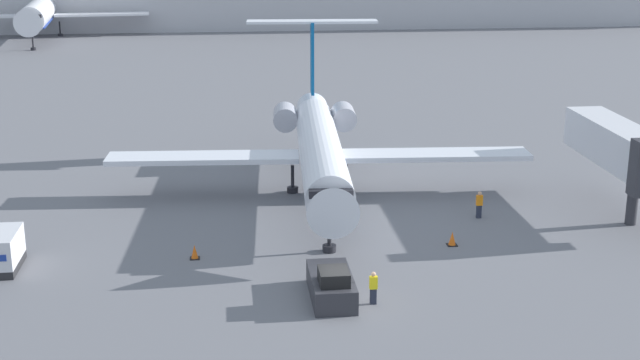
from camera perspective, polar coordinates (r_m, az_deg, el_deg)
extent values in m
plane|color=slate|center=(45.17, 1.47, -7.92)|extent=(600.00, 600.00, 0.00)
cylinder|color=silver|center=(60.37, 0.04, 1.86)|extent=(4.21, 22.16, 2.90)
cone|color=silver|center=(48.71, 0.77, -1.75)|extent=(3.03, 2.49, 2.90)
cube|color=black|center=(49.43, 0.70, -0.85)|extent=(2.50, 0.85, 0.44)
cone|color=silver|center=(72.63, -0.47, 4.36)|extent=(2.79, 3.34, 2.61)
cube|color=#0C5999|center=(60.62, 0.03, 1.00)|extent=(3.79, 19.95, 0.20)
cube|color=silver|center=(62.51, 7.36, 1.61)|extent=(13.31, 3.50, 0.36)
cube|color=silver|center=(61.74, -7.49, 1.42)|extent=(13.31, 3.50, 0.36)
cylinder|color=#ADADB7|center=(69.41, 1.53, 4.09)|extent=(2.01, 3.07, 1.84)
cylinder|color=#ADADB7|center=(69.22, -2.24, 4.05)|extent=(2.01, 3.07, 1.84)
cube|color=#0C5999|center=(72.48, -0.50, 7.83)|extent=(0.37, 2.21, 5.79)
cube|color=silver|center=(72.10, -0.51, 10.10)|extent=(10.51, 2.42, 0.20)
cylinder|color=black|center=(51.54, 0.60, -3.57)|extent=(0.24, 0.24, 1.98)
cylinder|color=black|center=(51.82, 0.60, -4.39)|extent=(0.80, 0.80, 0.40)
cylinder|color=black|center=(62.60, -1.77, 0.07)|extent=(0.24, 0.24, 1.98)
cylinder|color=black|center=(62.83, -1.76, -0.62)|extent=(0.80, 0.80, 0.40)
cylinder|color=black|center=(62.78, 1.67, 0.12)|extent=(0.24, 0.24, 1.98)
cylinder|color=black|center=(63.01, 1.67, -0.57)|extent=(0.80, 0.80, 0.40)
cube|color=#2D2D33|center=(45.60, 0.72, -6.82)|extent=(2.12, 4.68, 1.24)
cube|color=black|center=(44.28, 0.89, -6.19)|extent=(1.48, 1.69, 0.70)
cube|color=black|center=(47.73, 0.39, -5.97)|extent=(1.91, 0.30, 0.74)
cube|color=#232326|center=(52.36, -19.56, -5.14)|extent=(1.72, 3.46, 0.45)
cube|color=silver|center=(51.99, -19.67, -4.05)|extent=(1.72, 3.46, 1.67)
cube|color=#232838|center=(45.05, 3.42, -7.44)|extent=(0.32, 0.20, 0.83)
cube|color=yellow|center=(44.76, 3.44, -6.57)|extent=(0.40, 0.24, 0.66)
sphere|color=tan|center=(44.58, 3.45, -6.04)|extent=(0.24, 0.24, 0.24)
cube|color=#232838|center=(58.35, 10.13, -2.00)|extent=(0.32, 0.20, 0.86)
cube|color=orange|center=(58.11, 10.17, -1.28)|extent=(0.40, 0.24, 0.68)
sphere|color=tan|center=(57.98, 10.19, -0.85)|extent=(0.25, 0.25, 0.25)
cube|color=black|center=(51.34, -8.02, -4.98)|extent=(0.57, 0.57, 0.04)
cone|color=orange|center=(51.19, -8.03, -4.55)|extent=(0.40, 0.40, 0.78)
cube|color=black|center=(53.43, 8.44, -4.13)|extent=(0.61, 0.61, 0.04)
cone|color=orange|center=(53.28, 8.46, -3.71)|extent=(0.43, 0.43, 0.80)
cylinder|color=white|center=(151.19, -17.45, 10.29)|extent=(6.40, 29.90, 3.93)
cone|color=white|center=(134.97, -18.14, 9.58)|extent=(4.18, 3.46, 3.93)
cube|color=black|center=(136.14, -18.11, 9.93)|extent=(3.39, 0.98, 0.44)
cone|color=white|center=(168.04, -16.87, 10.89)|extent=(3.89, 4.60, 3.54)
cube|color=navy|center=(151.32, -17.41, 9.81)|extent=(5.76, 26.91, 0.20)
cube|color=white|center=(152.05, -13.77, 10.27)|extent=(15.22, 4.45, 0.36)
cylinder|color=#ADADB7|center=(163.24, -16.01, 10.99)|extent=(2.24, 3.16, 2.00)
cylinder|color=#ADADB7|center=(163.80, -18.04, 10.84)|extent=(2.24, 3.16, 2.00)
cylinder|color=black|center=(137.88, -17.90, 8.40)|extent=(0.24, 0.24, 2.40)
cylinder|color=black|center=(138.01, -17.87, 7.99)|extent=(0.80, 0.80, 0.40)
cylinder|color=black|center=(153.87, -18.22, 9.13)|extent=(0.24, 0.24, 2.40)
cylinder|color=black|center=(153.99, -18.19, 8.77)|extent=(0.80, 0.80, 0.40)
cylinder|color=black|center=(153.34, -16.31, 9.27)|extent=(0.24, 0.24, 2.40)
cylinder|color=black|center=(153.46, -16.28, 8.90)|extent=(0.80, 0.80, 0.40)
cylinder|color=#2D2D33|center=(59.26, 19.38, -1.22)|extent=(0.70, 0.70, 3.20)
cube|color=silver|center=(61.35, 18.35, 2.28)|extent=(2.60, 10.88, 2.60)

